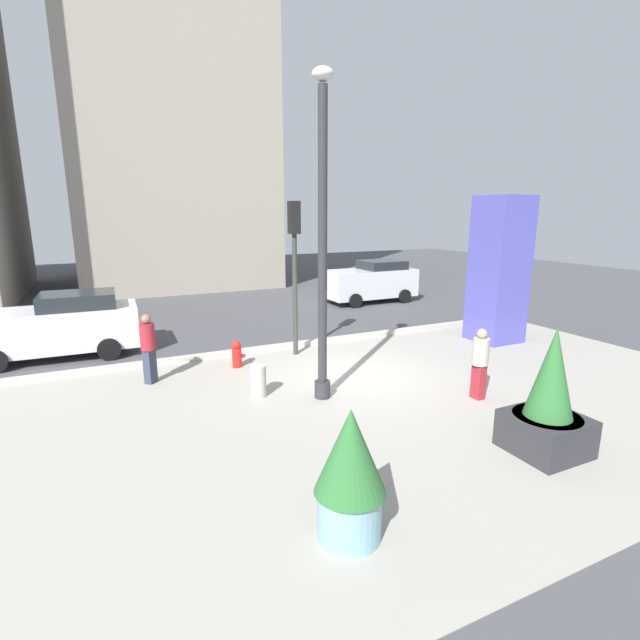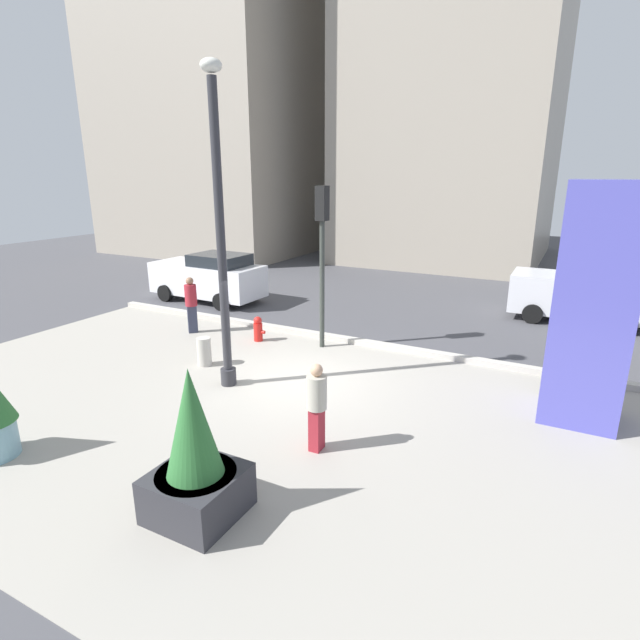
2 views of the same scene
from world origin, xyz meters
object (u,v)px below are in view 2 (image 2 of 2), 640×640
at_px(art_pillar_blue, 593,306).
at_px(car_passing_lane, 583,293).
at_px(lamp_post, 221,240).
at_px(traffic_light_far_side, 322,241).
at_px(fire_hydrant, 258,329).
at_px(potted_plant_near_right, 195,458).
at_px(pedestrian_on_sidewalk, 317,403).
at_px(pedestrian_crossing, 191,302).
at_px(concrete_bollard, 204,352).
at_px(car_intersection, 209,277).

distance_m(art_pillar_blue, car_passing_lane, 7.73).
relative_size(lamp_post, traffic_light_far_side, 1.56).
distance_m(fire_hydrant, traffic_light_far_side, 3.29).
height_order(art_pillar_blue, potted_plant_near_right, art_pillar_blue).
relative_size(traffic_light_far_side, pedestrian_on_sidewalk, 2.71).
relative_size(fire_hydrant, traffic_light_far_side, 0.17).
relative_size(fire_hydrant, pedestrian_crossing, 0.43).
bearing_deg(pedestrian_crossing, concrete_bollard, -42.81).
bearing_deg(traffic_light_far_side, car_intersection, 156.68).
height_order(fire_hydrant, pedestrian_crossing, pedestrian_crossing).
height_order(lamp_post, concrete_bollard, lamp_post).
bearing_deg(art_pillar_blue, pedestrian_on_sidewalk, -138.98).
bearing_deg(lamp_post, art_pillar_blue, 15.34).
relative_size(lamp_post, art_pillar_blue, 1.49).
bearing_deg(traffic_light_far_side, pedestrian_crossing, -170.74).
bearing_deg(pedestrian_on_sidewalk, lamp_post, 153.75).
distance_m(potted_plant_near_right, car_passing_lane, 14.31).
xyz_separation_m(fire_hydrant, traffic_light_far_side, (1.90, 0.42, 2.65)).
height_order(lamp_post, fire_hydrant, lamp_post).
bearing_deg(lamp_post, car_intersection, 132.60).
bearing_deg(traffic_light_far_side, concrete_bollard, -127.20).
relative_size(car_passing_lane, car_intersection, 0.95).
relative_size(fire_hydrant, concrete_bollard, 1.00).
height_order(lamp_post, car_passing_lane, lamp_post).
bearing_deg(pedestrian_crossing, pedestrian_on_sidewalk, -32.66).
relative_size(concrete_bollard, pedestrian_on_sidewalk, 0.46).
bearing_deg(car_intersection, traffic_light_far_side, -23.32).
xyz_separation_m(lamp_post, traffic_light_far_side, (0.73, 3.36, -0.36)).
bearing_deg(car_passing_lane, pedestrian_on_sidewalk, -109.75).
height_order(concrete_bollard, car_intersection, car_intersection).
bearing_deg(traffic_light_far_side, lamp_post, -102.22).
xyz_separation_m(lamp_post, car_intersection, (-5.59, 6.08, -2.45)).
relative_size(fire_hydrant, pedestrian_on_sidewalk, 0.46).
bearing_deg(pedestrian_crossing, lamp_post, -37.85).
xyz_separation_m(traffic_light_far_side, pedestrian_crossing, (-4.17, -0.68, -2.04)).
distance_m(lamp_post, pedestrian_on_sidewalk, 4.32).
xyz_separation_m(concrete_bollard, car_intersection, (-4.29, 5.39, 0.56)).
height_order(potted_plant_near_right, traffic_light_far_side, traffic_light_far_side).
bearing_deg(car_passing_lane, fire_hydrant, -141.41).
bearing_deg(car_intersection, fire_hydrant, -35.43).
height_order(traffic_light_far_side, car_passing_lane, traffic_light_far_side).
distance_m(potted_plant_near_right, pedestrian_crossing, 8.86).
height_order(potted_plant_near_right, car_passing_lane, potted_plant_near_right).
distance_m(fire_hydrant, pedestrian_crossing, 2.36).
bearing_deg(lamp_post, pedestrian_on_sidewalk, -26.25).
distance_m(concrete_bollard, pedestrian_on_sidewalk, 5.03).
height_order(car_passing_lane, pedestrian_on_sidewalk, car_passing_lane).
xyz_separation_m(potted_plant_near_right, pedestrian_crossing, (-5.92, 6.58, 0.06)).
xyz_separation_m(potted_plant_near_right, traffic_light_far_side, (-1.75, 7.26, 2.10)).
bearing_deg(art_pillar_blue, fire_hydrant, 173.59).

